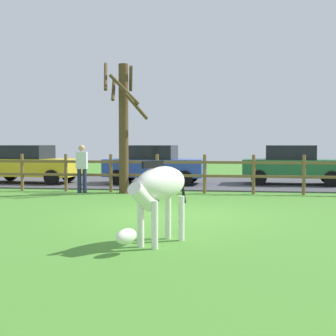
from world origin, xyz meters
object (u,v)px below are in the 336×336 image
at_px(crow_on_grass, 155,202).
at_px(parked_car_green, 293,165).
at_px(visitor_near_fence, 82,166).
at_px(parked_car_yellow, 29,164).
at_px(zebra, 159,190).
at_px(parked_car_blue, 154,164).
at_px(bare_tree, 123,123).

height_order(crow_on_grass, parked_car_green, parked_car_green).
bearing_deg(visitor_near_fence, parked_car_yellow, 136.82).
distance_m(parked_car_yellow, parked_car_green, 10.81).
relative_size(zebra, parked_car_blue, 0.44).
bearing_deg(bare_tree, parked_car_yellow, 148.20).
relative_size(zebra, crow_on_grass, 8.34).
distance_m(bare_tree, parked_car_blue, 3.60).
bearing_deg(zebra, parked_car_yellow, 123.61).
height_order(zebra, crow_on_grass, zebra).
xyz_separation_m(parked_car_yellow, visitor_near_fence, (3.31, -3.11, 0.06)).
xyz_separation_m(crow_on_grass, parked_car_blue, (-1.13, 6.50, 0.72)).
relative_size(bare_tree, zebra, 2.50).
distance_m(bare_tree, visitor_near_fence, 2.04).
relative_size(parked_car_yellow, visitor_near_fence, 2.49).
bearing_deg(parked_car_green, zebra, -107.14).
relative_size(bare_tree, parked_car_yellow, 1.10).
xyz_separation_m(parked_car_yellow, parked_car_green, (10.78, 0.77, 0.00)).
xyz_separation_m(bare_tree, visitor_near_fence, (-1.41, -0.18, -1.47)).
bearing_deg(bare_tree, parked_car_blue, 80.92).
distance_m(zebra, parked_car_green, 12.15).
distance_m(parked_car_green, parked_car_blue, 5.57).
bearing_deg(parked_car_yellow, zebra, -56.39).
xyz_separation_m(parked_car_green, parked_car_blue, (-5.55, -0.48, 0.00)).
distance_m(crow_on_grass, parked_car_yellow, 8.92).
relative_size(parked_car_green, visitor_near_fence, 2.52).
height_order(bare_tree, zebra, bare_tree).
distance_m(bare_tree, parked_car_yellow, 5.76).
height_order(crow_on_grass, parked_car_blue, parked_car_blue).
bearing_deg(visitor_near_fence, bare_tree, 7.36).
xyz_separation_m(crow_on_grass, parked_car_green, (4.43, 6.98, 0.72)).
relative_size(zebra, parked_car_green, 0.43).
height_order(zebra, visitor_near_fence, visitor_near_fence).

